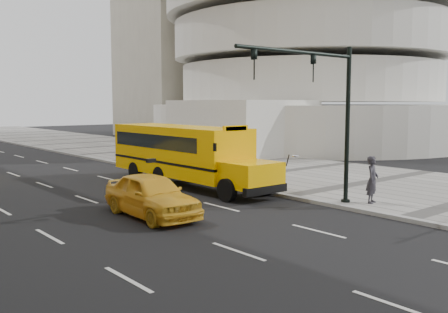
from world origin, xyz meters
TOP-DOWN VIEW (x-y plane):
  - ground at (0.00, 0.00)m, footprint 140.00×140.00m
  - sidewalk_museum at (12.00, 0.00)m, footprint 12.00×140.00m
  - curb_museum at (6.00, 0.00)m, footprint 0.30×140.00m
  - guggenheim at (29.37, 18.51)m, footprint 33.20×42.20m
  - school_bus at (4.50, 0.54)m, footprint 2.96×11.56m
  - taxi_near at (-0.55, -4.68)m, footprint 2.09×4.80m
  - pedestrian at (7.24, -8.86)m, footprint 0.81×0.67m
  - traffic_signal at (5.19, -8.05)m, footprint 6.18×0.36m

SIDE VIEW (x-z plane):
  - ground at x=0.00m, z-range 0.00..0.00m
  - sidewalk_museum at x=12.00m, z-range 0.00..0.15m
  - curb_museum at x=6.00m, z-range 0.00..0.15m
  - taxi_near at x=-0.55m, z-range 0.00..1.61m
  - pedestrian at x=7.24m, z-range 0.15..2.06m
  - school_bus at x=4.50m, z-range 0.17..3.36m
  - traffic_signal at x=5.19m, z-range 0.89..7.29m
  - guggenheim at x=29.37m, z-range -3.92..31.08m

